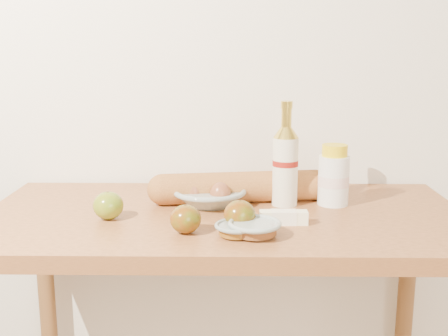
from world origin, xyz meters
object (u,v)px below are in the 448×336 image
(table, at_px, (224,259))
(egg_bowl, at_px, (210,194))
(baguette, at_px, (240,187))
(bourbon_bottle, at_px, (285,164))
(cream_bottle, at_px, (334,177))

(table, bearing_deg, egg_bowl, 117.99)
(table, height_order, egg_bowl, egg_bowl)
(egg_bowl, bearing_deg, table, -62.01)
(table, relative_size, baguette, 2.42)
(bourbon_bottle, relative_size, cream_bottle, 1.71)
(cream_bottle, relative_size, baguette, 0.32)
(bourbon_bottle, relative_size, egg_bowl, 1.11)
(egg_bowl, bearing_deg, bourbon_bottle, 0.13)
(cream_bottle, xyz_separation_m, baguette, (-0.24, 0.02, -0.03))
(egg_bowl, distance_m, baguette, 0.08)
(table, relative_size, cream_bottle, 7.58)
(egg_bowl, bearing_deg, cream_bottle, 1.17)
(cream_bottle, distance_m, egg_bowl, 0.32)
(cream_bottle, relative_size, egg_bowl, 0.65)
(table, distance_m, cream_bottle, 0.35)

